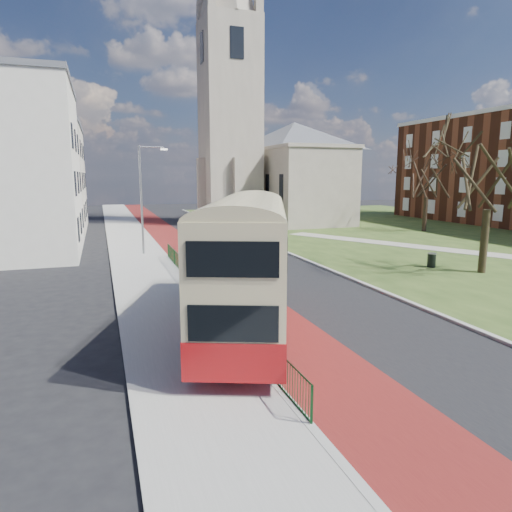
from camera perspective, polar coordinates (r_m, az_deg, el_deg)
name	(u,v)px	position (r m, az deg, el deg)	size (l,w,h in m)	color
ground	(292,318)	(19.53, 4.54, -7.76)	(160.00, 160.00, 0.00)	black
road_carriageway	(214,247)	(38.57, -5.22, 1.12)	(9.00, 120.00, 0.01)	black
bus_lane	(183,249)	(38.04, -9.17, 0.91)	(3.40, 120.00, 0.01)	#591414
pavement_west	(135,250)	(37.60, -14.89, 0.67)	(4.00, 120.00, 0.12)	gray
kerb_west	(160,249)	(37.78, -11.86, 0.85)	(0.25, 120.00, 0.13)	#999993
kerb_east	(258,241)	(41.75, 0.28, 1.93)	(0.25, 80.00, 0.13)	#999993
grass_green	(436,233)	(51.75, 21.61, 2.75)	(40.00, 80.00, 0.04)	#2C4619
footpath	(480,253)	(38.98, 26.24, 0.29)	(2.20, 36.00, 0.03)	#9E998C
pedestrian_railing	(203,289)	(22.19, -6.62, -4.13)	(0.07, 24.00, 1.12)	#0D3D1A
gothic_church	(265,117)	(59.00, 1.17, 17.03)	(16.38, 18.00, 40.00)	gray
street_block_near	(6,168)	(39.60, -28.82, 9.62)	(10.30, 14.30, 13.00)	beige
street_block_far	(34,177)	(55.44, -25.97, 8.84)	(10.30, 16.30, 11.50)	beige
streetlamp	(143,194)	(35.21, -13.92, 7.53)	(2.13, 0.18, 8.00)	gray
bus	(247,257)	(17.52, -1.08, -0.18)	(6.93, 12.16, 5.00)	#A90F12
winter_tree_near	(492,158)	(30.97, 27.36, 10.86)	(9.01, 9.01, 10.04)	#302818
winter_tree_far	(428,170)	(52.11, 20.68, 9.99)	(7.98, 7.98, 9.31)	#2E2117
litter_bin	(432,260)	(31.96, 21.10, -0.47)	(0.65, 0.65, 0.92)	black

